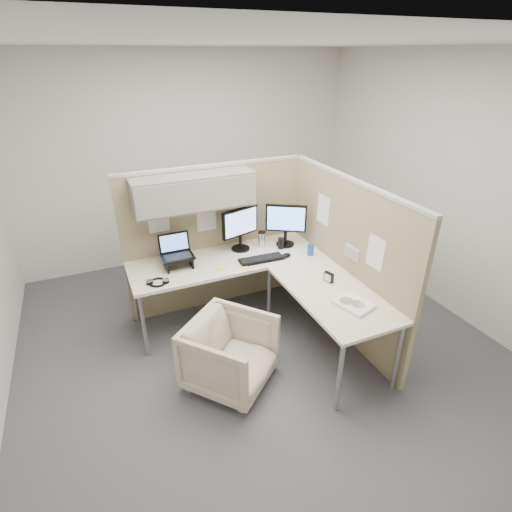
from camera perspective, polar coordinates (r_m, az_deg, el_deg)
name	(u,v)px	position (r m, az deg, el deg)	size (l,w,h in m)	color
ground	(257,342)	(4.16, 0.12, -12.19)	(4.50, 4.50, 0.00)	#424248
partition_back	(206,217)	(4.22, -7.14, 5.50)	(2.00, 0.36, 1.63)	#9A8B65
partition_right	(342,257)	(4.06, 12.23, -0.20)	(0.07, 2.03, 1.63)	#9A8B65
desk	(263,276)	(3.91, 1.06, -2.82)	(2.00, 1.98, 0.73)	beige
office_chair	(230,351)	(3.54, -3.73, -13.37)	(0.67, 0.63, 0.69)	beige
monitor_left	(240,226)	(4.22, -2.28, 4.34)	(0.43, 0.20, 0.47)	black
monitor_right	(286,222)	(4.33, 4.29, 4.90)	(0.40, 0.26, 0.47)	black
laptop_station	(177,255)	(4.01, -11.20, 0.14)	(0.31, 0.26, 0.32)	black
keyboard	(261,259)	(4.10, 0.75, -0.46)	(0.46, 0.15, 0.02)	black
mouse	(286,255)	(4.17, 4.31, 0.10)	(0.11, 0.07, 0.04)	black
travel_mug	(262,239)	(4.35, 0.83, 2.42)	(0.08, 0.08, 0.18)	silver
soda_can_green	(310,250)	(4.22, 7.79, 0.91)	(0.07, 0.07, 0.12)	#1E3FA5
soda_can_silver	(281,243)	(4.33, 3.58, 1.81)	(0.07, 0.07, 0.12)	black
sticky_note_a	(220,269)	(3.95, -5.14, -1.80)	(0.08, 0.08, 0.01)	yellow
sticky_note_b	(245,268)	(3.96, -1.64, -1.67)	(0.08, 0.08, 0.01)	yellow
headphones	(158,282)	(3.80, -13.85, -3.63)	(0.20, 0.20, 0.03)	black
paper_stack	(354,304)	(3.48, 13.78, -6.73)	(0.31, 0.35, 0.03)	white
desk_clock	(329,277)	(3.77, 10.34, -3.00)	(0.06, 0.10, 0.09)	black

